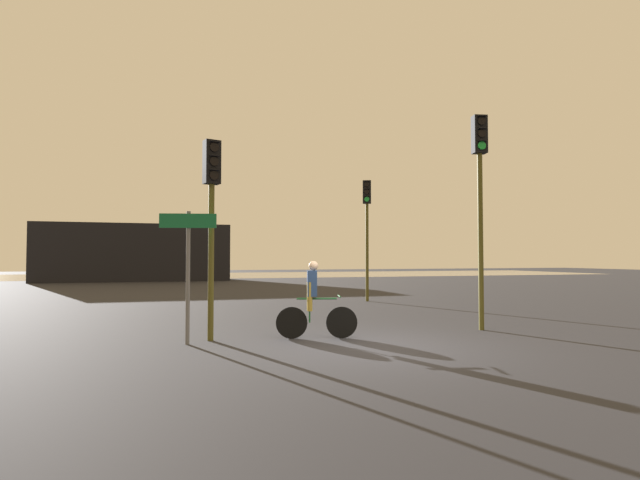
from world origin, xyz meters
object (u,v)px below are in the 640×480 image
object	(u,v)px
direction_sign_post	(188,257)
cyclist	(314,299)
distant_building	(136,253)
traffic_light_near_right	(480,182)
traffic_light_near_left	(212,200)
traffic_light_far_right	(367,218)

from	to	relation	value
direction_sign_post	cyclist	world-z (taller)	direction_sign_post
distant_building	direction_sign_post	world-z (taller)	distant_building
traffic_light_near_right	direction_sign_post	bearing A→B (deg)	11.21
distant_building	traffic_light_near_left	world-z (taller)	same
cyclist	traffic_light_near_left	bearing A→B (deg)	-85.17
cyclist	traffic_light_near_right	bearing A→B (deg)	104.16
distant_building	traffic_light_far_right	world-z (taller)	traffic_light_far_right
traffic_light_far_right	direction_sign_post	bearing A→B (deg)	71.71
distant_building	traffic_light_far_right	size ratio (longest dim) A/B	2.81
traffic_light_far_right	direction_sign_post	size ratio (longest dim) A/B	1.81
traffic_light_near_left	cyclist	bearing A→B (deg)	155.56
traffic_light_near_left	traffic_light_near_right	world-z (taller)	traffic_light_near_right
traffic_light_far_right	cyclist	size ratio (longest dim) A/B	2.81
traffic_light_near_right	distant_building	bearing A→B (deg)	-61.06
traffic_light_near_right	direction_sign_post	distance (m)	6.89
traffic_light_near_left	traffic_light_near_right	distance (m)	6.23
traffic_light_near_right	traffic_light_far_right	size ratio (longest dim) A/B	1.07
traffic_light_near_left	traffic_light_far_right	bearing A→B (deg)	-146.26
traffic_light_near_right	traffic_light_far_right	bearing A→B (deg)	-81.78
traffic_light_near_left	traffic_light_near_right	bearing A→B (deg)	161.71
distant_building	traffic_light_near_left	xyz separation A→B (m)	(3.27, -28.37, 0.82)
direction_sign_post	cyclist	bearing A→B (deg)	-167.31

